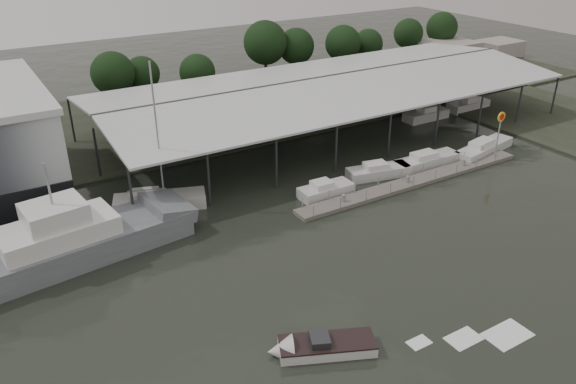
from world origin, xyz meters
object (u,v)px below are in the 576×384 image
shell_fuel_sign (500,126)px  speedboat_underway (318,347)px  grey_trawler (77,240)px  white_sailboat (158,201)px

shell_fuel_sign → speedboat_underway: (-34.22, -15.23, -3.53)m
shell_fuel_sign → speedboat_underway: shell_fuel_sign is taller
shell_fuel_sign → grey_trawler: bearing=175.1°
shell_fuel_sign → white_sailboat: size_ratio=0.40×
grey_trawler → white_sailboat: white_sailboat is taller
shell_fuel_sign → grey_trawler: 44.66m
grey_trawler → white_sailboat: (8.39, 4.86, -0.91)m
speedboat_underway → grey_trawler: bearing=-37.6°
shell_fuel_sign → grey_trawler: (-44.44, 3.79, -2.35)m
shell_fuel_sign → white_sailboat: white_sailboat is taller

